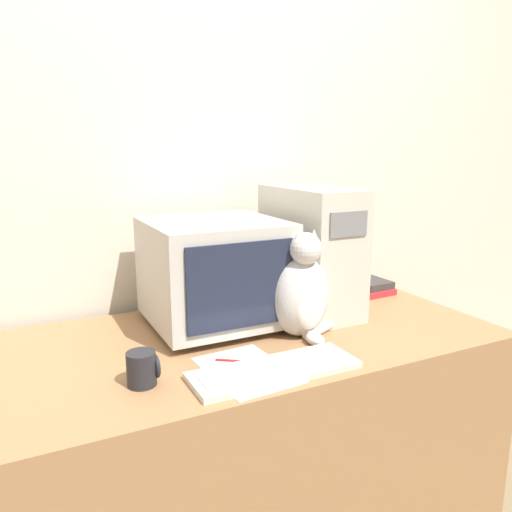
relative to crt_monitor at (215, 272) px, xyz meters
name	(u,v)px	position (x,y,z in m)	size (l,w,h in m)	color
wall_back	(193,179)	(0.05, 0.34, 0.30)	(7.00, 0.05, 2.50)	beige
desk	(245,439)	(0.05, -0.14, -0.57)	(1.67, 0.82, 0.76)	#9E7047
crt_monitor	(215,272)	(0.00, 0.00, 0.00)	(0.44, 0.44, 0.37)	#BCB7AD
computer_tower	(310,250)	(0.39, 0.00, 0.04)	(0.21, 0.46, 0.47)	beige
keyboard	(275,370)	(0.00, -0.43, -0.18)	(0.48, 0.16, 0.02)	silver
cat	(302,293)	(0.21, -0.22, -0.04)	(0.29, 0.21, 0.36)	silver
book_stack	(369,286)	(0.74, 0.09, -0.17)	(0.16, 0.20, 0.05)	red
pen	(239,361)	(-0.06, -0.32, -0.19)	(0.12, 0.09, 0.01)	maroon
paper_sheet	(246,370)	(-0.06, -0.38, -0.19)	(0.23, 0.31, 0.00)	white
mug	(143,369)	(-0.34, -0.33, -0.15)	(0.08, 0.08, 0.09)	#232328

